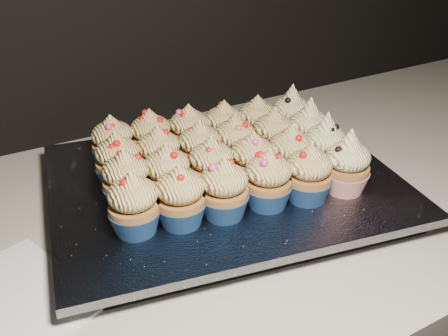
# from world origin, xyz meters

# --- Properties ---
(worktop) EXTENTS (2.44, 0.64, 0.04)m
(worktop) POSITION_xyz_m (0.00, 1.70, 0.88)
(worktop) COLOR beige
(worktop) RESTS_ON cabinet
(baking_tray) EXTENTS (0.50, 0.42, 0.02)m
(baking_tray) POSITION_xyz_m (0.13, 1.70, 0.91)
(baking_tray) COLOR black
(baking_tray) RESTS_ON worktop
(foil_lining) EXTENTS (0.55, 0.46, 0.01)m
(foil_lining) POSITION_xyz_m (0.13, 1.70, 0.93)
(foil_lining) COLOR silver
(foil_lining) RESTS_ON baking_tray
(cupcake_0) EXTENTS (0.06, 0.06, 0.08)m
(cupcake_0) POSITION_xyz_m (-0.03, 1.64, 0.97)
(cupcake_0) COLOR navy
(cupcake_0) RESTS_ON foil_lining
(cupcake_1) EXTENTS (0.06, 0.06, 0.08)m
(cupcake_1) POSITION_xyz_m (0.03, 1.63, 0.97)
(cupcake_1) COLOR navy
(cupcake_1) RESTS_ON foil_lining
(cupcake_2) EXTENTS (0.06, 0.06, 0.08)m
(cupcake_2) POSITION_xyz_m (0.08, 1.62, 0.97)
(cupcake_2) COLOR navy
(cupcake_2) RESTS_ON foil_lining
(cupcake_3) EXTENTS (0.06, 0.06, 0.08)m
(cupcake_3) POSITION_xyz_m (0.14, 1.61, 0.97)
(cupcake_3) COLOR navy
(cupcake_3) RESTS_ON foil_lining
(cupcake_4) EXTENTS (0.06, 0.06, 0.08)m
(cupcake_4) POSITION_xyz_m (0.20, 1.60, 0.97)
(cupcake_4) COLOR navy
(cupcake_4) RESTS_ON foil_lining
(cupcake_5) EXTENTS (0.06, 0.06, 0.10)m
(cupcake_5) POSITION_xyz_m (0.26, 1.59, 0.97)
(cupcake_5) COLOR maroon
(cupcake_5) RESTS_ON foil_lining
(cupcake_6) EXTENTS (0.06, 0.06, 0.08)m
(cupcake_6) POSITION_xyz_m (-0.02, 1.70, 0.97)
(cupcake_6) COLOR navy
(cupcake_6) RESTS_ON foil_lining
(cupcake_7) EXTENTS (0.06, 0.06, 0.08)m
(cupcake_7) POSITION_xyz_m (0.03, 1.69, 0.97)
(cupcake_7) COLOR navy
(cupcake_7) RESTS_ON foil_lining
(cupcake_8) EXTENTS (0.06, 0.06, 0.08)m
(cupcake_8) POSITION_xyz_m (0.10, 1.68, 0.97)
(cupcake_8) COLOR navy
(cupcake_8) RESTS_ON foil_lining
(cupcake_9) EXTENTS (0.06, 0.06, 0.08)m
(cupcake_9) POSITION_xyz_m (0.15, 1.66, 0.97)
(cupcake_9) COLOR navy
(cupcake_9) RESTS_ON foil_lining
(cupcake_10) EXTENTS (0.06, 0.06, 0.08)m
(cupcake_10) POSITION_xyz_m (0.21, 1.66, 0.97)
(cupcake_10) COLOR navy
(cupcake_10) RESTS_ON foil_lining
(cupcake_11) EXTENTS (0.06, 0.06, 0.10)m
(cupcake_11) POSITION_xyz_m (0.26, 1.65, 0.97)
(cupcake_11) COLOR maroon
(cupcake_11) RESTS_ON foil_lining
(cupcake_12) EXTENTS (0.06, 0.06, 0.08)m
(cupcake_12) POSITION_xyz_m (-0.01, 1.75, 0.97)
(cupcake_12) COLOR navy
(cupcake_12) RESTS_ON foil_lining
(cupcake_13) EXTENTS (0.06, 0.06, 0.08)m
(cupcake_13) POSITION_xyz_m (0.05, 1.74, 0.97)
(cupcake_13) COLOR navy
(cupcake_13) RESTS_ON foil_lining
(cupcake_14) EXTENTS (0.06, 0.06, 0.08)m
(cupcake_14) POSITION_xyz_m (0.11, 1.73, 0.97)
(cupcake_14) COLOR navy
(cupcake_14) RESTS_ON foil_lining
(cupcake_15) EXTENTS (0.06, 0.06, 0.08)m
(cupcake_15) POSITION_xyz_m (0.16, 1.73, 0.97)
(cupcake_15) COLOR navy
(cupcake_15) RESTS_ON foil_lining
(cupcake_16) EXTENTS (0.06, 0.06, 0.08)m
(cupcake_16) POSITION_xyz_m (0.22, 1.72, 0.97)
(cupcake_16) COLOR navy
(cupcake_16) RESTS_ON foil_lining
(cupcake_17) EXTENTS (0.06, 0.06, 0.10)m
(cupcake_17) POSITION_xyz_m (0.28, 1.70, 0.97)
(cupcake_17) COLOR maroon
(cupcake_17) RESTS_ON foil_lining
(cupcake_18) EXTENTS (0.06, 0.06, 0.08)m
(cupcake_18) POSITION_xyz_m (0.00, 1.81, 0.97)
(cupcake_18) COLOR navy
(cupcake_18) RESTS_ON foil_lining
(cupcake_19) EXTENTS (0.06, 0.06, 0.08)m
(cupcake_19) POSITION_xyz_m (0.06, 1.80, 0.97)
(cupcake_19) COLOR navy
(cupcake_19) RESTS_ON foil_lining
(cupcake_20) EXTENTS (0.06, 0.06, 0.08)m
(cupcake_20) POSITION_xyz_m (0.12, 1.79, 0.97)
(cupcake_20) COLOR navy
(cupcake_20) RESTS_ON foil_lining
(cupcake_21) EXTENTS (0.06, 0.06, 0.08)m
(cupcake_21) POSITION_xyz_m (0.17, 1.78, 0.97)
(cupcake_21) COLOR navy
(cupcake_21) RESTS_ON foil_lining
(cupcake_22) EXTENTS (0.06, 0.06, 0.08)m
(cupcake_22) POSITION_xyz_m (0.23, 1.77, 0.97)
(cupcake_22) COLOR navy
(cupcake_22) RESTS_ON foil_lining
(cupcake_23) EXTENTS (0.06, 0.06, 0.10)m
(cupcake_23) POSITION_xyz_m (0.29, 1.76, 0.97)
(cupcake_23) COLOR maroon
(cupcake_23) RESTS_ON foil_lining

